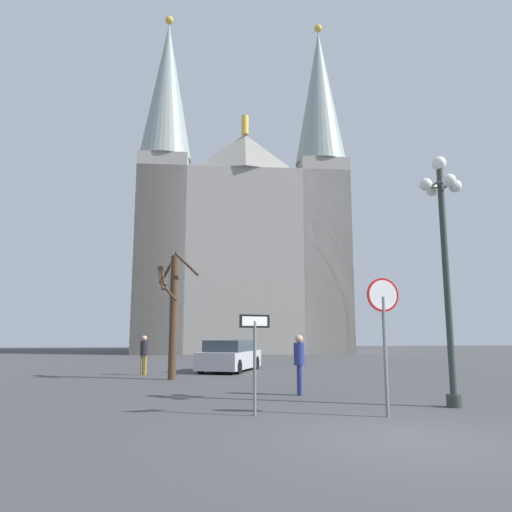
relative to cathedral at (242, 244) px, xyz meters
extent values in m
plane|color=#424244|center=(-2.34, -38.66, -10.50)|extent=(120.00, 120.00, 0.00)
cube|color=gray|center=(0.08, 1.08, -2.17)|extent=(20.22, 14.19, 16.66)
pyramid|color=gray|center=(-0.32, -4.31, 7.91)|extent=(6.90, 2.49, 3.50)
cylinder|color=gold|center=(-0.32, -4.31, 10.56)|extent=(0.70, 0.70, 1.80)
cube|color=gray|center=(-7.65, -2.54, -1.56)|extent=(4.76, 4.76, 17.88)
cone|color=gray|center=(-7.65, -2.54, 14.39)|extent=(4.89, 4.89, 14.04)
sphere|color=gold|center=(-7.65, -2.54, 21.81)|extent=(0.80, 0.80, 0.80)
cube|color=gray|center=(7.20, -3.63, -1.56)|extent=(4.76, 4.76, 17.88)
cone|color=gray|center=(7.20, -3.63, 14.39)|extent=(4.89, 4.89, 14.04)
sphere|color=gold|center=(7.20, -3.63, 21.81)|extent=(0.80, 0.80, 0.80)
cylinder|color=slate|center=(-1.64, -36.48, -9.22)|extent=(0.08, 0.08, 2.56)
cylinder|color=red|center=(-1.64, -36.48, -7.91)|extent=(0.74, 0.08, 0.74)
cylinder|color=white|center=(-1.64, -36.50, -7.91)|extent=(0.65, 0.04, 0.65)
cylinder|color=slate|center=(-4.41, -35.89, -9.49)|extent=(0.07, 0.07, 2.02)
cube|color=black|center=(-4.41, -35.89, -8.48)|extent=(0.71, 0.23, 0.29)
cube|color=white|center=(-4.41, -35.91, -8.48)|extent=(0.59, 0.18, 0.20)
cylinder|color=#2D3833|center=(0.54, -35.41, -7.52)|extent=(0.16, 0.16, 5.96)
cylinder|color=#2D3833|center=(0.54, -35.41, -10.35)|extent=(0.36, 0.36, 0.30)
sphere|color=white|center=(0.54, -35.41, -4.36)|extent=(0.37, 0.37, 0.37)
sphere|color=white|center=(0.95, -35.41, -4.95)|extent=(0.33, 0.33, 0.33)
cylinder|color=#2D3833|center=(0.75, -35.41, -4.95)|extent=(0.05, 0.41, 0.05)
sphere|color=white|center=(0.54, -35.00, -4.95)|extent=(0.33, 0.33, 0.33)
cylinder|color=#2D3833|center=(0.54, -35.21, -4.95)|extent=(0.41, 0.05, 0.05)
sphere|color=white|center=(0.13, -35.41, -4.95)|extent=(0.33, 0.33, 0.33)
cylinder|color=#2D3833|center=(0.34, -35.41, -4.95)|extent=(0.05, 0.41, 0.05)
sphere|color=white|center=(0.54, -35.82, -4.95)|extent=(0.33, 0.33, 0.33)
cylinder|color=#2D3833|center=(0.54, -35.62, -4.95)|extent=(0.41, 0.05, 0.05)
cylinder|color=#473323|center=(-6.26, -27.13, -8.08)|extent=(0.31, 0.31, 4.85)
cylinder|color=#473323|center=(-6.51, -27.46, -7.09)|extent=(0.79, 0.62, 0.86)
cylinder|color=#473323|center=(-6.80, -27.25, -6.56)|extent=(0.37, 1.17, 1.10)
cylinder|color=#473323|center=(-6.51, -26.87, -6.13)|extent=(0.66, 0.64, 1.19)
cylinder|color=#473323|center=(-5.79, -27.59, -6.05)|extent=(1.03, 1.05, 0.81)
cylinder|color=#473323|center=(-6.72, -27.23, -6.47)|extent=(0.32, 1.00, 0.93)
cube|color=#B7B7BC|center=(-3.59, -23.29, -9.96)|extent=(3.57, 4.90, 0.78)
cube|color=#333D47|center=(-3.69, -23.50, -9.31)|extent=(2.58, 3.00, 0.52)
cylinder|color=black|center=(-3.75, -21.54, -10.18)|extent=(0.46, 0.67, 0.64)
cylinder|color=black|center=(-2.19, -22.24, -10.18)|extent=(0.46, 0.67, 0.64)
cylinder|color=black|center=(-5.00, -24.35, -10.18)|extent=(0.46, 0.67, 0.64)
cylinder|color=black|center=(-3.44, -25.04, -10.18)|extent=(0.46, 0.67, 0.64)
cylinder|color=navy|center=(-2.57, -32.66, -10.08)|extent=(0.12, 0.12, 0.85)
cylinder|color=navy|center=(-2.57, -32.50, -10.08)|extent=(0.12, 0.12, 0.85)
cylinder|color=navy|center=(-2.57, -32.58, -9.33)|extent=(0.32, 0.32, 0.64)
sphere|color=tan|center=(-2.57, -32.58, -8.90)|extent=(0.23, 0.23, 0.23)
cylinder|color=olive|center=(-7.58, -24.80, -10.09)|extent=(0.12, 0.12, 0.83)
cylinder|color=olive|center=(-7.43, -24.85, -10.09)|extent=(0.12, 0.12, 0.83)
cylinder|color=black|center=(-7.50, -24.83, -9.36)|extent=(0.32, 0.32, 0.62)
sphere|color=tan|center=(-7.50, -24.83, -8.94)|extent=(0.22, 0.22, 0.22)
camera|label=1|loc=(-6.10, -46.53, -8.76)|focal=33.83mm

